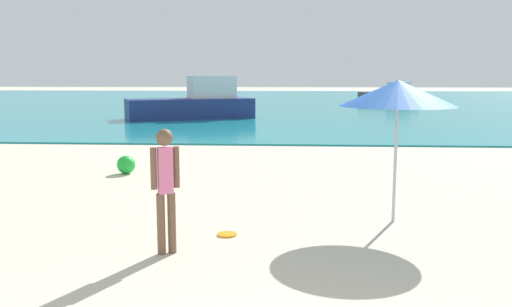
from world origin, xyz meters
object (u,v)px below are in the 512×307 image
at_px(boat_near, 195,104).
at_px(frisbee, 227,234).
at_px(boat_far, 391,95).
at_px(beach_umbrella, 398,93).
at_px(person_standing, 165,184).
at_px(beach_ball, 126,165).

bearing_deg(boat_near, frisbee, 77.37).
relative_size(boat_far, beach_umbrella, 2.31).
relative_size(person_standing, beach_ball, 3.79).
xyz_separation_m(person_standing, boat_near, (-3.34, 21.05, -0.11)).
distance_m(frisbee, boat_near, 20.63).
xyz_separation_m(person_standing, boat_far, (10.29, 40.26, -0.29)).
height_order(person_standing, beach_umbrella, beach_umbrella).
bearing_deg(person_standing, beach_umbrella, -178.30).
bearing_deg(boat_near, beach_umbrella, 84.92).
relative_size(boat_near, beach_umbrella, 3.03).
bearing_deg(boat_near, beach_ball, 70.11).
xyz_separation_m(boat_near, beach_ball, (1.09, -15.48, -0.61)).
bearing_deg(beach_ball, boat_near, 94.03).
height_order(boat_near, boat_far, boat_near).
bearing_deg(beach_ball, beach_umbrella, -34.82).
xyz_separation_m(person_standing, beach_umbrella, (3.24, 1.74, 1.10)).
distance_m(person_standing, frisbee, 1.42).
distance_m(boat_near, beach_ball, 15.53).
relative_size(frisbee, beach_ball, 0.66).
bearing_deg(frisbee, person_standing, -129.53).
bearing_deg(boat_near, person_standing, 75.11).
xyz_separation_m(person_standing, beach_ball, (-2.25, 5.56, -0.71)).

